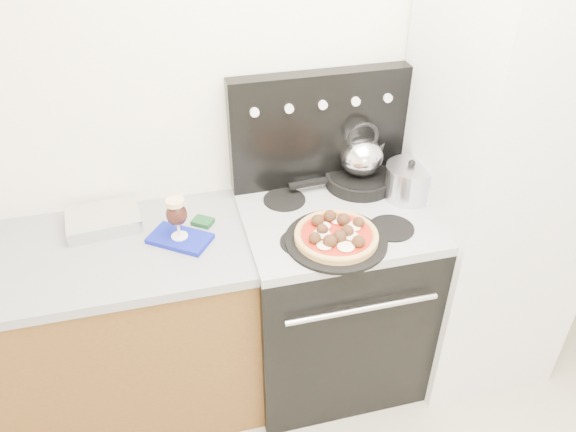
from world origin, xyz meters
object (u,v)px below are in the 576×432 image
object	(u,v)px
pizza_pan	(336,240)
tea_kettle	(362,153)
stock_pot	(409,183)
beer_glass	(177,218)
base_cabinet	(80,342)
skillet	(360,179)
pizza	(336,234)
fridge	(494,188)
stove_body	(331,299)
oven_mitt	(180,239)

from	to	relation	value
pizza_pan	tea_kettle	distance (m)	0.46
stock_pot	beer_glass	bearing A→B (deg)	-177.44
beer_glass	base_cabinet	bearing A→B (deg)	177.36
beer_glass	skillet	world-z (taller)	beer_glass
base_cabinet	pizza	world-z (taller)	pizza
base_cabinet	stock_pot	bearing A→B (deg)	0.86
base_cabinet	fridge	world-z (taller)	fridge
stove_body	beer_glass	distance (m)	0.85
stove_body	oven_mitt	xyz separation A→B (m)	(-0.63, 0.00, 0.47)
stove_body	fridge	size ratio (longest dim) A/B	0.46
oven_mitt	tea_kettle	size ratio (longest dim) A/B	1.14
oven_mitt	stock_pot	bearing A→B (deg)	2.56
stove_body	tea_kettle	distance (m)	0.69
base_cabinet	oven_mitt	bearing A→B (deg)	-2.64
pizza_pan	stock_pot	bearing A→B (deg)	29.46
skillet	stock_pot	xyz separation A→B (m)	(0.16, -0.14, 0.04)
tea_kettle	pizza	bearing A→B (deg)	-116.39
base_cabinet	oven_mitt	xyz separation A→B (m)	(0.47, -0.02, 0.48)
oven_mitt	base_cabinet	bearing A→B (deg)	177.36
pizza	fridge	bearing A→B (deg)	11.16
pizza	tea_kettle	distance (m)	0.45
fridge	tea_kettle	bearing A→B (deg)	157.84
fridge	pizza_pan	size ratio (longest dim) A/B	4.82
pizza_pan	base_cabinet	bearing A→B (deg)	169.22
stock_pot	skillet	bearing A→B (deg)	138.62
beer_glass	tea_kettle	world-z (taller)	tea_kettle
skillet	tea_kettle	size ratio (longest dim) A/B	1.46
pizza	skillet	world-z (taller)	pizza
beer_glass	skillet	xyz separation A→B (m)	(0.80, 0.19, -0.06)
stove_body	skillet	xyz separation A→B (m)	(0.17, 0.19, 0.51)
base_cabinet	pizza	size ratio (longest dim) A/B	4.55
base_cabinet	pizza	distance (m)	1.19
oven_mitt	pizza_pan	distance (m)	0.60
stove_body	skillet	size ratio (longest dim) A/B	2.93
base_cabinet	stock_pot	world-z (taller)	stock_pot
pizza_pan	skillet	size ratio (longest dim) A/B	1.31
fridge	stock_pot	size ratio (longest dim) A/B	9.70
stock_pot	pizza	bearing A→B (deg)	-150.54
fridge	skillet	world-z (taller)	fridge
oven_mitt	pizza_pan	size ratio (longest dim) A/B	0.60
stove_body	stock_pot	xyz separation A→B (m)	(0.33, 0.05, 0.55)
pizza_pan	fridge	bearing A→B (deg)	11.16
beer_glass	oven_mitt	bearing A→B (deg)	0.00
stove_body	pizza	size ratio (longest dim) A/B	2.76
fridge	skillet	xyz separation A→B (m)	(-0.53, 0.22, -0.00)
stove_body	fridge	world-z (taller)	fridge
tea_kettle	stock_pot	distance (m)	0.23
fridge	stock_pot	distance (m)	0.38
skillet	fridge	bearing A→B (deg)	-22.16
base_cabinet	stove_body	xyz separation A→B (m)	(1.10, -0.02, 0.01)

